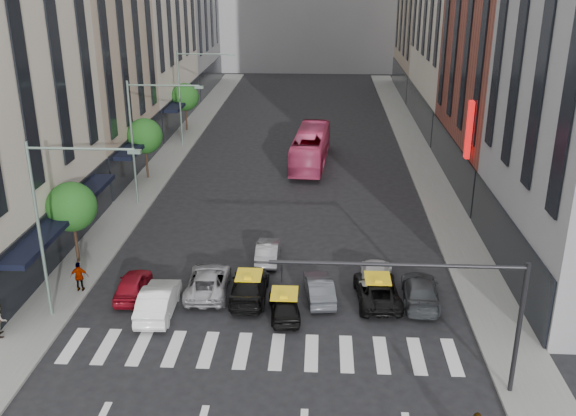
# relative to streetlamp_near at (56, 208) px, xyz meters

# --- Properties ---
(ground) EXTENTS (160.00, 160.00, 0.00)m
(ground) POSITION_rel_streetlamp_near_xyz_m (10.04, -4.00, -5.90)
(ground) COLOR black
(ground) RESTS_ON ground
(sidewalk_left) EXTENTS (3.00, 96.00, 0.15)m
(sidewalk_left) POSITION_rel_streetlamp_near_xyz_m (-1.46, 26.00, -5.83)
(sidewalk_left) COLOR slate
(sidewalk_left) RESTS_ON ground
(sidewalk_right) EXTENTS (3.00, 96.00, 0.15)m
(sidewalk_right) POSITION_rel_streetlamp_near_xyz_m (21.54, 26.00, -5.83)
(sidewalk_right) COLOR slate
(sidewalk_right) RESTS_ON ground
(building_left_b) EXTENTS (8.00, 16.00, 24.00)m
(building_left_b) POSITION_rel_streetlamp_near_xyz_m (-6.96, 24.00, 6.10)
(building_left_b) COLOR tan
(building_left_b) RESTS_ON ground
(building_right_b) EXTENTS (8.00, 18.00, 26.00)m
(building_right_b) POSITION_rel_streetlamp_near_xyz_m (27.04, 23.00, 7.10)
(building_right_b) COLOR brown
(building_right_b) RESTS_ON ground
(tree_near) EXTENTS (2.88, 2.88, 4.95)m
(tree_near) POSITION_rel_streetlamp_near_xyz_m (-1.76, 6.00, -2.25)
(tree_near) COLOR black
(tree_near) RESTS_ON sidewalk_left
(tree_mid) EXTENTS (2.88, 2.88, 4.95)m
(tree_mid) POSITION_rel_streetlamp_near_xyz_m (-1.76, 22.00, -2.25)
(tree_mid) COLOR black
(tree_mid) RESTS_ON sidewalk_left
(tree_far) EXTENTS (2.88, 2.88, 4.95)m
(tree_far) POSITION_rel_streetlamp_near_xyz_m (-1.76, 38.00, -2.25)
(tree_far) COLOR black
(tree_far) RESTS_ON sidewalk_left
(streetlamp_near) EXTENTS (5.38, 0.25, 9.00)m
(streetlamp_near) POSITION_rel_streetlamp_near_xyz_m (0.00, 0.00, 0.00)
(streetlamp_near) COLOR gray
(streetlamp_near) RESTS_ON sidewalk_left
(streetlamp_mid) EXTENTS (5.38, 0.25, 9.00)m
(streetlamp_mid) POSITION_rel_streetlamp_near_xyz_m (0.00, 16.00, 0.00)
(streetlamp_mid) COLOR gray
(streetlamp_mid) RESTS_ON sidewalk_left
(streetlamp_far) EXTENTS (5.38, 0.25, 9.00)m
(streetlamp_far) POSITION_rel_streetlamp_near_xyz_m (0.00, 32.00, 0.00)
(streetlamp_far) COLOR gray
(streetlamp_far) RESTS_ON sidewalk_left
(traffic_signal) EXTENTS (10.10, 0.20, 6.00)m
(traffic_signal) POSITION_rel_streetlamp_near_xyz_m (17.74, -5.00, -1.43)
(traffic_signal) COLOR black
(traffic_signal) RESTS_ON ground
(liberty_sign) EXTENTS (0.30, 0.70, 4.00)m
(liberty_sign) POSITION_rel_streetlamp_near_xyz_m (22.64, 16.00, 0.10)
(liberty_sign) COLOR red
(liberty_sign) RESTS_ON ground
(car_red) EXTENTS (1.74, 3.90, 1.30)m
(car_red) POSITION_rel_streetlamp_near_xyz_m (2.58, 2.37, -5.25)
(car_red) COLOR maroon
(car_red) RESTS_ON ground
(car_white_front) EXTENTS (1.72, 4.58, 1.49)m
(car_white_front) POSITION_rel_streetlamp_near_xyz_m (4.39, 0.63, -5.16)
(car_white_front) COLOR white
(car_white_front) RESTS_ON ground
(car_silver) EXTENTS (2.41, 4.86, 1.32)m
(car_silver) POSITION_rel_streetlamp_near_xyz_m (6.53, 2.99, -5.24)
(car_silver) COLOR #AAA9AF
(car_silver) RESTS_ON ground
(taxi_left) EXTENTS (1.94, 4.69, 1.36)m
(taxi_left) POSITION_rel_streetlamp_near_xyz_m (8.83, 2.45, -5.23)
(taxi_left) COLOR black
(taxi_left) RESTS_ON ground
(taxi_center) EXTENTS (1.92, 3.81, 1.25)m
(taxi_center) POSITION_rel_streetlamp_near_xyz_m (10.80, 0.73, -5.28)
(taxi_center) COLOR black
(taxi_center) RESTS_ON ground
(car_grey_mid) EXTENTS (1.86, 4.04, 1.28)m
(car_grey_mid) POSITION_rel_streetlamp_near_xyz_m (12.54, 2.59, -5.26)
(car_grey_mid) COLOR #404348
(car_grey_mid) RESTS_ON ground
(taxi_right) EXTENTS (2.43, 4.81, 1.30)m
(taxi_right) POSITION_rel_streetlamp_near_xyz_m (15.59, 2.54, -5.25)
(taxi_right) COLOR black
(taxi_right) RESTS_ON ground
(car_grey_curb) EXTENTS (2.23, 4.75, 1.34)m
(car_grey_curb) POSITION_rel_streetlamp_near_xyz_m (17.86, 2.53, -5.23)
(car_grey_curb) COLOR #373A3E
(car_grey_curb) RESTS_ON ground
(car_row2_left) EXTENTS (1.35, 3.78, 1.24)m
(car_row2_left) POSITION_rel_streetlamp_near_xyz_m (9.43, 7.12, -5.28)
(car_row2_left) COLOR gray
(car_row2_left) RESTS_ON ground
(car_row2_right) EXTENTS (2.31, 4.48, 1.24)m
(car_row2_right) POSITION_rel_streetlamp_near_xyz_m (15.63, 4.33, -5.28)
(car_row2_right) COLOR silver
(car_row2_right) RESTS_ON ground
(bus) EXTENTS (3.42, 11.24, 3.09)m
(bus) POSITION_rel_streetlamp_near_xyz_m (11.57, 26.82, -4.36)
(bus) COLOR #C93B69
(bus) RESTS_ON ground
(pedestrian_near) EXTENTS (0.90, 0.99, 1.65)m
(pedestrian_near) POSITION_rel_streetlamp_near_xyz_m (-2.56, -1.99, -4.93)
(pedestrian_near) COLOR gray
(pedestrian_near) RESTS_ON sidewalk_left
(pedestrian_far) EXTENTS (1.01, 0.51, 1.67)m
(pedestrian_far) POSITION_rel_streetlamp_near_xyz_m (-0.36, 2.54, -4.92)
(pedestrian_far) COLOR gray
(pedestrian_far) RESTS_ON sidewalk_left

